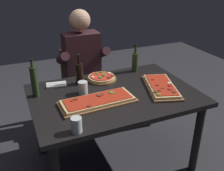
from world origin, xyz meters
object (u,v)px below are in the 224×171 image
at_px(pizza_rectangular_left, 161,87).
at_px(tumbler_near_camera, 76,125).
at_px(pizza_rectangular_front, 98,101).
at_px(oil_bottle_amber, 34,81).
at_px(seated_diner, 83,65).
at_px(pizza_round_far, 101,78).
at_px(tumbler_far_side, 83,88).
at_px(vinegar_bottle_green, 135,61).
at_px(dining_table, 114,103).
at_px(diner_chair, 81,82).
at_px(wine_bottle_dark, 79,73).

relative_size(pizza_rectangular_left, tumbler_near_camera, 5.26).
distance_m(pizza_rectangular_front, oil_bottle_amber, 0.55).
bearing_deg(seated_diner, pizza_rectangular_front, -99.59).
bearing_deg(pizza_rectangular_front, pizza_round_far, 65.36).
bearing_deg(tumbler_far_side, vinegar_bottle_green, 23.06).
bearing_deg(seated_diner, tumbler_near_camera, -109.31).
distance_m(vinegar_bottle_green, tumbler_near_camera, 1.15).
height_order(pizza_rectangular_left, oil_bottle_amber, oil_bottle_amber).
relative_size(dining_table, pizza_round_far, 4.99).
distance_m(tumbler_near_camera, diner_chair, 1.37).
relative_size(vinegar_bottle_green, tumbler_near_camera, 2.68).
xyz_separation_m(dining_table, wine_bottle_dark, (-0.22, 0.30, 0.20)).
distance_m(vinegar_bottle_green, diner_chair, 0.74).
bearing_deg(dining_table, seated_diner, 93.68).
bearing_deg(seated_diner, pizza_round_far, -83.87).
bearing_deg(wine_bottle_dark, pizza_rectangular_front, -86.24).
relative_size(dining_table, pizza_rectangular_left, 2.50).
bearing_deg(diner_chair, tumbler_near_camera, -107.61).
bearing_deg(wine_bottle_dark, pizza_rectangular_left, -31.03).
relative_size(tumbler_near_camera, diner_chair, 0.12).
height_order(dining_table, tumbler_near_camera, tumbler_near_camera).
height_order(tumbler_near_camera, diner_chair, diner_chair).
distance_m(wine_bottle_dark, seated_diner, 0.48).
bearing_deg(seated_diner, wine_bottle_dark, -111.21).
distance_m(oil_bottle_amber, tumbler_far_side, 0.40).
distance_m(tumbler_near_camera, seated_diner, 1.22).
bearing_deg(diner_chair, oil_bottle_amber, -131.65).
bearing_deg(tumbler_far_side, tumbler_near_camera, -111.60).
height_order(pizza_rectangular_front, vinegar_bottle_green, vinegar_bottle_green).
distance_m(pizza_round_far, diner_chair, 0.62).
relative_size(oil_bottle_amber, tumbler_far_side, 3.05).
distance_m(dining_table, diner_chair, 0.87).
bearing_deg(wine_bottle_dark, tumbler_far_side, -98.41).
bearing_deg(pizza_rectangular_left, dining_table, 168.79).
bearing_deg(pizza_rectangular_front, tumbler_far_side, 104.80).
relative_size(dining_table, seated_diner, 1.05).
bearing_deg(wine_bottle_dark, seated_diner, 68.79).
distance_m(oil_bottle_amber, diner_chair, 0.95).
relative_size(dining_table, wine_bottle_dark, 4.90).
bearing_deg(oil_bottle_amber, vinegar_bottle_green, 9.20).
height_order(oil_bottle_amber, tumbler_far_side, oil_bottle_amber).
xyz_separation_m(diner_chair, seated_diner, (0.00, -0.12, 0.26)).
bearing_deg(dining_table, tumbler_near_camera, -137.43).
bearing_deg(wine_bottle_dark, vinegar_bottle_green, 7.04).
height_order(oil_bottle_amber, vinegar_bottle_green, oil_bottle_amber).
xyz_separation_m(pizza_rectangular_front, tumbler_near_camera, (-0.26, -0.30, 0.03)).
distance_m(tumbler_far_side, seated_diner, 0.67).
bearing_deg(vinegar_bottle_green, tumbler_near_camera, -136.93).
bearing_deg(tumbler_far_side, pizza_rectangular_front, -75.20).
xyz_separation_m(tumbler_far_side, diner_chair, (0.20, 0.75, -0.31)).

